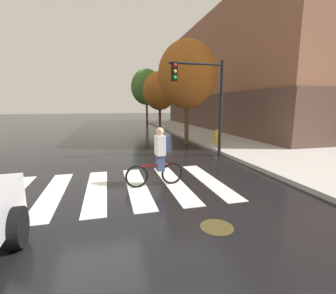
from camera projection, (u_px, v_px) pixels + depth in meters
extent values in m
plane|color=black|center=(96.00, 190.00, 6.51)|extent=(120.00, 120.00, 0.00)
cube|color=silver|center=(5.00, 197.00, 5.97)|extent=(0.55, 3.50, 0.01)
cube|color=silver|center=(53.00, 193.00, 6.24)|extent=(0.55, 3.50, 0.01)
cube|color=silver|center=(97.00, 190.00, 6.51)|extent=(0.55, 3.50, 0.01)
cube|color=silver|center=(137.00, 186.00, 6.78)|extent=(0.55, 3.50, 0.01)
cube|color=silver|center=(174.00, 183.00, 7.05)|extent=(0.55, 3.50, 0.01)
cube|color=silver|center=(209.00, 180.00, 7.32)|extent=(0.55, 3.50, 0.01)
cylinder|color=#473D1E|center=(217.00, 227.00, 4.53)|extent=(0.64, 0.64, 0.01)
cylinder|color=black|center=(16.00, 228.00, 3.85)|extent=(0.27, 0.69, 0.68)
torus|color=black|center=(172.00, 173.00, 6.95)|extent=(0.66, 0.11, 0.66)
torus|color=black|center=(137.00, 177.00, 6.62)|extent=(0.66, 0.11, 0.66)
cylinder|color=red|center=(155.00, 165.00, 6.73)|extent=(0.89, 0.12, 0.05)
cylinder|color=red|center=(160.00, 163.00, 6.77)|extent=(0.04, 0.04, 0.45)
cube|color=#384772|center=(160.00, 161.00, 6.76)|extent=(0.22, 0.29, 0.56)
cube|color=silver|center=(160.00, 145.00, 6.68)|extent=(0.27, 0.38, 0.56)
sphere|color=tan|center=(160.00, 131.00, 6.61)|extent=(0.22, 0.22, 0.22)
cube|color=navy|center=(166.00, 143.00, 6.73)|extent=(0.18, 0.29, 0.40)
cylinder|color=black|center=(221.00, 110.00, 10.51)|extent=(0.14, 0.14, 4.20)
cylinder|color=black|center=(196.00, 64.00, 9.88)|extent=(2.40, 0.10, 0.10)
cube|color=black|center=(174.00, 72.00, 9.71)|extent=(0.24, 0.20, 0.76)
sphere|color=red|center=(175.00, 65.00, 9.56)|extent=(0.14, 0.14, 0.14)
sphere|color=gold|center=(175.00, 71.00, 9.60)|extent=(0.14, 0.14, 0.14)
sphere|color=green|center=(175.00, 77.00, 9.64)|extent=(0.14, 0.14, 0.14)
cylinder|color=gold|center=(216.00, 137.00, 13.53)|extent=(0.22, 0.22, 0.65)
sphere|color=gold|center=(217.00, 131.00, 13.46)|extent=(0.18, 0.18, 0.18)
cylinder|color=gold|center=(219.00, 137.00, 13.56)|extent=(0.12, 0.09, 0.09)
cylinder|color=#4C3823|center=(187.00, 121.00, 13.95)|extent=(0.24, 0.24, 2.67)
ellipsoid|color=#A5591E|center=(187.00, 75.00, 13.48)|extent=(3.33, 3.33, 3.83)
cylinder|color=#4C3823|center=(160.00, 118.00, 21.21)|extent=(0.24, 0.24, 2.34)
ellipsoid|color=#A5591E|center=(160.00, 91.00, 20.79)|extent=(2.92, 2.92, 3.36)
cylinder|color=#4C3823|center=(147.00, 112.00, 28.42)|extent=(0.24, 0.24, 2.92)
ellipsoid|color=#47722D|center=(147.00, 87.00, 27.90)|extent=(3.63, 3.63, 4.17)
cube|color=brown|center=(268.00, 112.00, 24.07)|extent=(14.44, 23.02, 3.20)
cube|color=#936047|center=(272.00, 60.00, 23.17)|extent=(14.15, 22.56, 6.92)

